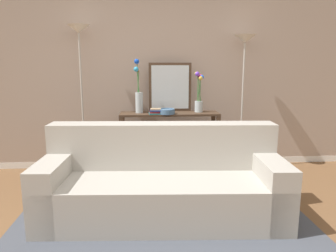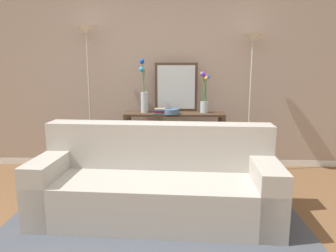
# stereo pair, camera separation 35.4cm
# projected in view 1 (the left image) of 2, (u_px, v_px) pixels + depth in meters

# --- Properties ---
(back_wall) EXTENTS (12.00, 0.15, 2.77)m
(back_wall) POSITION_uv_depth(u_px,v_px,m) (152.00, 71.00, 4.46)
(back_wall) COLOR white
(back_wall) RESTS_ON ground
(area_rug) EXTENTS (2.79, 1.81, 0.01)m
(area_rug) POSITION_uv_depth(u_px,v_px,m) (163.00, 222.00, 2.94)
(area_rug) COLOR #474C56
(area_rug) RESTS_ON ground
(couch) EXTENTS (2.31, 0.97, 0.88)m
(couch) POSITION_uv_depth(u_px,v_px,m) (163.00, 185.00, 3.04)
(couch) COLOR #ADA89E
(couch) RESTS_ON ground
(console_table) EXTENTS (1.32, 0.36, 0.84)m
(console_table) POSITION_uv_depth(u_px,v_px,m) (169.00, 132.00, 4.24)
(console_table) COLOR #473323
(console_table) RESTS_ON ground
(floor_lamp_left) EXTENTS (0.28, 0.28, 1.96)m
(floor_lamp_left) POSITION_uv_depth(u_px,v_px,m) (80.00, 59.00, 4.04)
(floor_lamp_left) COLOR #B7B2A8
(floor_lamp_left) RESTS_ON ground
(floor_lamp_right) EXTENTS (0.28, 0.28, 1.85)m
(floor_lamp_right) POSITION_uv_depth(u_px,v_px,m) (244.00, 65.00, 4.21)
(floor_lamp_right) COLOR #B7B2A8
(floor_lamp_right) RESTS_ON ground
(wall_mirror) EXTENTS (0.58, 0.02, 0.66)m
(wall_mirror) POSITION_uv_depth(u_px,v_px,m) (170.00, 87.00, 4.27)
(wall_mirror) COLOR #473323
(wall_mirror) RESTS_ON console_table
(vase_tall_flowers) EXTENTS (0.11, 0.12, 0.70)m
(vase_tall_flowers) POSITION_uv_depth(u_px,v_px,m) (139.00, 95.00, 4.13)
(vase_tall_flowers) COLOR silver
(vase_tall_flowers) RESTS_ON console_table
(vase_short_flowers) EXTENTS (0.13, 0.12, 0.54)m
(vase_short_flowers) POSITION_uv_depth(u_px,v_px,m) (199.00, 96.00, 4.20)
(vase_short_flowers) COLOR silver
(vase_short_flowers) RESTS_ON console_table
(fruit_bowl) EXTENTS (0.21, 0.21, 0.07)m
(fruit_bowl) POSITION_uv_depth(u_px,v_px,m) (167.00, 111.00, 4.07)
(fruit_bowl) COLOR #4C7093
(fruit_bowl) RESTS_ON console_table
(book_stack) EXTENTS (0.19, 0.16, 0.07)m
(book_stack) POSITION_uv_depth(u_px,v_px,m) (156.00, 111.00, 4.07)
(book_stack) COLOR #1E7075
(book_stack) RESTS_ON console_table
(book_row_under_console) EXTENTS (0.30, 0.16, 0.13)m
(book_row_under_console) POSITION_uv_depth(u_px,v_px,m) (141.00, 169.00, 4.31)
(book_row_under_console) COLOR slate
(book_row_under_console) RESTS_ON ground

